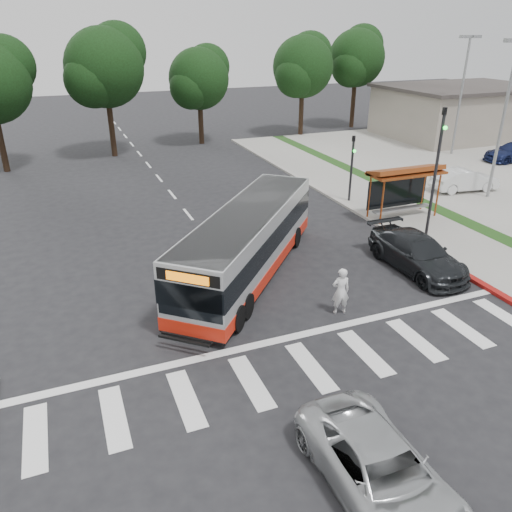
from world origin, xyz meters
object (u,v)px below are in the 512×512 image
transit_bus (248,243)px  silver_suv_south (381,471)px  pedestrian (341,291)px  dark_sedan (417,253)px

transit_bus → silver_suv_south: size_ratio=2.28×
transit_bus → pedestrian: size_ratio=6.07×
transit_bus → silver_suv_south: bearing=-55.2°
transit_bus → pedestrian: 4.70m
silver_suv_south → transit_bus: bearing=84.0°
silver_suv_south → dark_sedan: bearing=48.5°
dark_sedan → silver_suv_south: (-8.19, -9.20, -0.09)m
dark_sedan → silver_suv_south: 12.31m
silver_suv_south → pedestrian: bearing=66.1°
pedestrian → silver_suv_south: (-3.21, -7.21, -0.24)m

